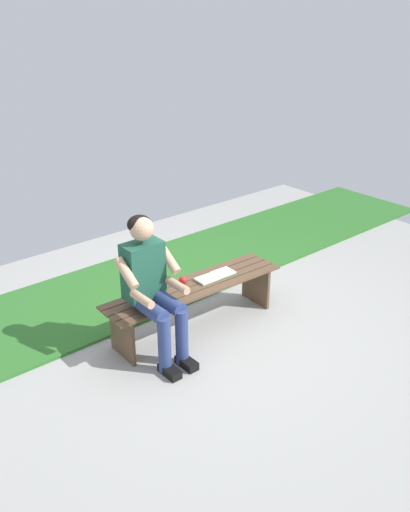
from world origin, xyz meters
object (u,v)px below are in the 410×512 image
person_seated (152,284)px  book_open (215,276)px  bench_near (195,295)px  apple (183,280)px

person_seated → book_open: bearing=-172.8°
bench_near → apple: bearing=-52.7°
bench_near → apple: apple is taller
apple → person_seated: bearing=21.8°
person_seated → apple: 0.55m
apple → bench_near: bearing=127.3°
bench_near → apple: 0.18m
apple → book_open: size_ratio=0.18×
person_seated → apple: bearing=-158.2°
bench_near → book_open: size_ratio=4.34×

